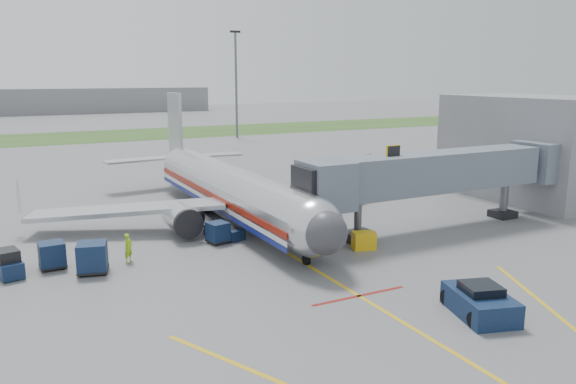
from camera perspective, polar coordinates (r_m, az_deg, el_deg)
name	(u,v)px	position (r m, az deg, el deg)	size (l,w,h in m)	color
ground	(322,274)	(34.90, 3.48, -8.29)	(400.00, 400.00, 0.00)	#565659
grass_strip	(94,136)	(119.92, -19.15, 5.36)	(300.00, 25.00, 0.01)	#2D4C1E
apron_markings	(398,319)	(29.26, 11.08, -12.56)	(21.52, 50.00, 0.01)	gold
airliner	(230,188)	(47.46, -5.92, 0.37)	(32.10, 35.67, 10.25)	silver
jet_bridge	(432,174)	(45.13, 14.42, 1.83)	(25.30, 4.00, 6.90)	slate
terminal	(531,147)	(60.82, 23.49, 4.20)	(10.00, 16.00, 10.00)	slate
light_mast_right	(236,82)	(111.31, -5.29, 11.07)	(2.00, 0.44, 20.40)	#595B60
distant_terminal	(20,102)	(198.40, -25.57, 8.29)	(120.00, 14.00, 8.00)	slate
pushback_tug	(480,302)	(30.52, 18.93, -10.55)	(3.47, 4.51, 1.66)	#0C1937
baggage_tug	(8,265)	(38.13, -26.53, -6.61)	(1.75, 2.63, 1.69)	#0C1937
baggage_cart_a	(52,255)	(38.56, -22.85, -5.93)	(1.62, 1.62, 1.67)	#0C1937
baggage_cart_b	(92,258)	(36.73, -19.26, -6.32)	(2.15, 2.15, 1.91)	#0C1937
baggage_cart_c	(218,232)	(41.14, -7.13, -4.10)	(1.67, 1.67, 1.53)	#0C1937
belt_loader	(224,231)	(42.51, -6.53, -4.00)	(2.44, 3.99, 1.90)	#0C1937
ground_power_cart	(364,241)	(39.79, 7.71, -4.92)	(1.77, 1.41, 1.24)	gold
ramp_worker	(128,248)	(38.05, -15.91, -5.50)	(0.70, 0.46, 1.92)	#8FC617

